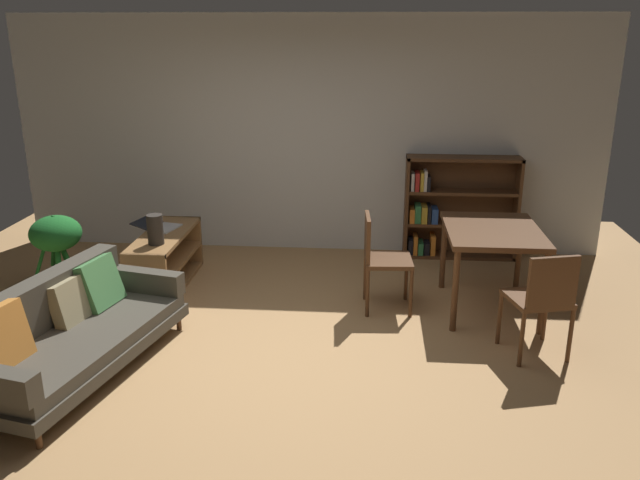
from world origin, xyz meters
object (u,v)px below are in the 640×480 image
dining_chair_near (542,297)px  potted_floor_plant (56,240)px  open_laptop (158,226)px  desk_speaker (155,229)px  media_console (166,260)px  dining_chair_far (381,256)px  dining_table (492,238)px  fabric_couch (66,330)px  bookshelf (453,208)px

dining_chair_near → potted_floor_plant: bearing=167.2°
open_laptop → desk_speaker: size_ratio=1.72×
open_laptop → potted_floor_plant: 0.99m
media_console → dining_chair_far: dining_chair_far is taller
dining_table → desk_speaker: bearing=179.7°
fabric_couch → dining_table: 3.73m
potted_floor_plant → bookshelf: bearing=19.6°
media_console → fabric_couch: bearing=-97.0°
dining_chair_far → bookshelf: bookshelf is taller
open_laptop → dining_chair_far: bearing=-14.4°
fabric_couch → dining_chair_far: dining_chair_far is taller
media_console → potted_floor_plant: potted_floor_plant is taller
open_laptop → fabric_couch: bearing=-93.0°
media_console → desk_speaker: bearing=-84.5°
desk_speaker → potted_floor_plant: bearing=176.5°
media_console → dining_chair_near: dining_chair_near is taller
desk_speaker → dining_table: desk_speaker is taller
open_laptop → potted_floor_plant: potted_floor_plant is taller
fabric_couch → open_laptop: 1.98m
potted_floor_plant → bookshelf: (4.03, 1.44, 0.02)m
open_laptop → dining_chair_far: (2.30, -0.59, -0.05)m
media_console → dining_chair_far: size_ratio=1.41×
fabric_couch → potted_floor_plant: (-0.78, 1.51, 0.21)m
dining_chair_near → dining_chair_far: bearing=145.6°
open_laptop → dining_chair_near: dining_chair_near is taller
open_laptop → desk_speaker: 0.55m
fabric_couch → bookshelf: bookshelf is taller
fabric_couch → dining_chair_near: (3.66, 0.50, 0.18)m
media_console → dining_table: 3.25m
open_laptop → potted_floor_plant: bearing=-153.2°
dining_chair_far → dining_table: bearing=3.6°
desk_speaker → media_console: bearing=95.5°
bookshelf → fabric_couch: bearing=-137.7°
fabric_couch → media_console: 1.78m
open_laptop → dining_chair_near: (3.56, -1.46, -0.05)m
media_console → potted_floor_plant: size_ratio=1.59×
media_console → open_laptop: open_laptop is taller
dining_chair_near → bookshelf: bookshelf is taller
media_console → bookshelf: bearing=21.2°
fabric_couch → media_console: fabric_couch is taller
open_laptop → dining_table: 3.36m
fabric_couch → media_console: bearing=83.0°
potted_floor_plant → dining_chair_near: dining_chair_near is taller
desk_speaker → bookshelf: bearing=26.6°
potted_floor_plant → dining_table: bearing=-1.1°
bookshelf → dining_chair_near: bearing=-80.3°
bookshelf → dining_chair_far: bearing=-118.1°
desk_speaker → potted_floor_plant: desk_speaker is taller
desk_speaker → bookshelf: 3.35m
fabric_couch → bookshelf: bearing=42.3°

